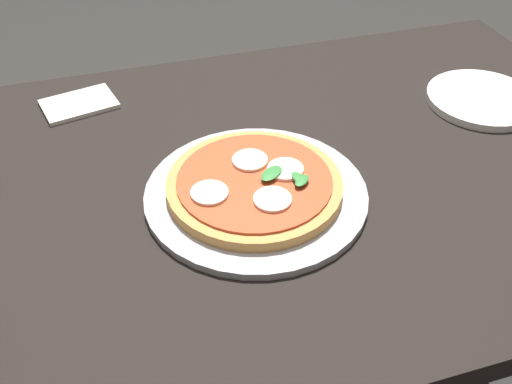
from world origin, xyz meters
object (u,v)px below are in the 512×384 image
at_px(serving_tray, 256,194).
at_px(plate_white, 482,99).
at_px(dining_table, 237,227).
at_px(napkin, 79,104).
at_px(pizza, 255,185).

xyz_separation_m(serving_tray, plate_white, (0.48, 0.14, 0.00)).
bearing_deg(serving_tray, dining_table, 108.08).
bearing_deg(napkin, serving_tray, -55.33).
bearing_deg(napkin, dining_table, -52.87).
bearing_deg(dining_table, plate_white, 9.81).
relative_size(serving_tray, plate_white, 1.65).
height_order(serving_tray, napkin, serving_tray).
relative_size(serving_tray, pizza, 1.28).
bearing_deg(pizza, serving_tray, -51.60).
xyz_separation_m(dining_table, napkin, (-0.22, 0.29, 0.11)).
distance_m(dining_table, napkin, 0.38).
distance_m(serving_tray, napkin, 0.42).
relative_size(plate_white, napkin, 1.58).
bearing_deg(serving_tray, plate_white, 16.02).
relative_size(dining_table, serving_tray, 4.21).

